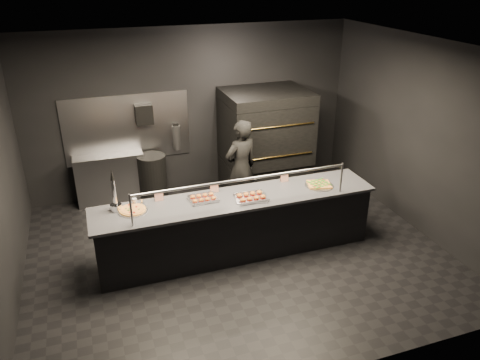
{
  "coord_description": "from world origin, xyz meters",
  "views": [
    {
      "loc": [
        -1.89,
        -5.62,
        3.97
      ],
      "look_at": [
        0.12,
        0.2,
        1.09
      ],
      "focal_mm": 35.0,
      "sensor_mm": 36.0,
      "label": 1
    }
  ],
  "objects": [
    {
      "name": "room",
      "position": [
        -0.02,
        0.05,
        1.5
      ],
      "size": [
        6.04,
        6.0,
        3.0
      ],
      "color": "black",
      "rests_on": "ground"
    },
    {
      "name": "worker",
      "position": [
        0.47,
        1.16,
        0.84
      ],
      "size": [
        0.7,
        0.56,
        1.68
      ],
      "primitive_type": "imported",
      "rotation": [
        0.0,
        0.0,
        3.44
      ],
      "color": "black",
      "rests_on": "ground"
    },
    {
      "name": "square_pizza",
      "position": [
        1.3,
        -0.03,
        0.94
      ],
      "size": [
        0.42,
        0.42,
        0.05
      ],
      "color": "silver",
      "rests_on": "service_counter"
    },
    {
      "name": "condiment_jar",
      "position": [
        -1.37,
        0.25,
        0.97
      ],
      "size": [
        0.16,
        0.06,
        0.1
      ],
      "color": "silver",
      "rests_on": "service_counter"
    },
    {
      "name": "beer_tap",
      "position": [
        -1.66,
        0.18,
        1.09
      ],
      "size": [
        0.16,
        0.22,
        0.61
      ],
      "color": "silver",
      "rests_on": "service_counter"
    },
    {
      "name": "slider_tray_a",
      "position": [
        -0.47,
        0.09,
        0.94
      ],
      "size": [
        0.44,
        0.35,
        0.06
      ],
      "color": "silver",
      "rests_on": "service_counter"
    },
    {
      "name": "pizza_oven",
      "position": [
        1.2,
        1.9,
        0.97
      ],
      "size": [
        1.5,
        1.23,
        1.91
      ],
      "color": "black",
      "rests_on": "ground"
    },
    {
      "name": "slider_tray_b",
      "position": [
        0.19,
        -0.1,
        0.95
      ],
      "size": [
        0.5,
        0.41,
        0.07
      ],
      "color": "silver",
      "rests_on": "service_counter"
    },
    {
      "name": "trash_bin",
      "position": [
        -0.87,
        2.17,
        0.43
      ],
      "size": [
        0.51,
        0.51,
        0.85
      ],
      "primitive_type": "cylinder",
      "color": "black",
      "rests_on": "ground"
    },
    {
      "name": "round_pizza",
      "position": [
        -1.45,
        0.09,
        0.94
      ],
      "size": [
        0.41,
        0.41,
        0.03
      ],
      "color": "silver",
      "rests_on": "service_counter"
    },
    {
      "name": "fire_extinguisher",
      "position": [
        -0.35,
        2.4,
        1.06
      ],
      "size": [
        0.14,
        0.14,
        0.51
      ],
      "color": "#B2B2B7",
      "rests_on": "room"
    },
    {
      "name": "towel_dispenser",
      "position": [
        -0.9,
        2.39,
        1.55
      ],
      "size": [
        0.3,
        0.2,
        0.35
      ],
      "primitive_type": "cube",
      "color": "black",
      "rests_on": "room"
    },
    {
      "name": "prep_shelf",
      "position": [
        -1.6,
        2.32,
        0.45
      ],
      "size": [
        1.2,
        0.35,
        0.9
      ],
      "primitive_type": "cube",
      "color": "#99999E",
      "rests_on": "ground"
    },
    {
      "name": "tent_cards",
      "position": [
        -0.15,
        0.28,
        1.0
      ],
      "size": [
        2.04,
        0.04,
        0.15
      ],
      "color": "white",
      "rests_on": "service_counter"
    },
    {
      "name": "service_counter",
      "position": [
        0.0,
        -0.0,
        0.46
      ],
      "size": [
        4.1,
        0.78,
        1.37
      ],
      "color": "black",
      "rests_on": "ground"
    }
  ]
}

